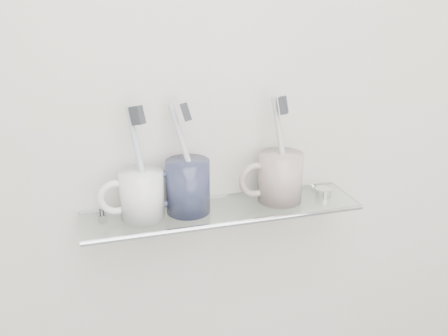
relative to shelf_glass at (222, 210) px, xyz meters
name	(u,v)px	position (x,y,z in m)	size (l,w,h in m)	color
wall_back	(213,119)	(0.00, 0.06, 0.15)	(2.50, 2.50, 0.00)	beige
shelf_glass	(222,210)	(0.00, 0.00, 0.00)	(0.50, 0.12, 0.01)	silver
shelf_rail	(232,224)	(0.00, -0.06, 0.00)	(0.01, 0.01, 0.50)	silver
bracket_left	(102,219)	(-0.21, 0.05, -0.01)	(0.02, 0.02, 0.03)	silver
bracket_right	(316,193)	(0.21, 0.05, -0.01)	(0.02, 0.02, 0.03)	silver
mug_left	(142,195)	(-0.14, 0.00, 0.05)	(0.08, 0.08, 0.08)	white
mug_left_handle	(116,198)	(-0.19, 0.00, 0.05)	(0.06, 0.06, 0.01)	white
toothbrush_left	(140,162)	(-0.14, 0.00, 0.10)	(0.01, 0.01, 0.19)	#9DB9C3
bristles_left	(137,115)	(-0.14, 0.00, 0.19)	(0.01, 0.02, 0.03)	#2B2F34
mug_center	(188,186)	(-0.06, 0.00, 0.05)	(0.08, 0.08, 0.10)	#232A41
mug_center_handle	(163,189)	(-0.11, 0.00, 0.05)	(0.07, 0.07, 0.01)	#232A41
toothbrush_center	(187,158)	(-0.06, 0.00, 0.10)	(0.01, 0.01, 0.19)	#AAAABE
bristles_center	(186,112)	(-0.06, 0.00, 0.19)	(0.01, 0.02, 0.03)	#2B2F34
mug_right	(280,177)	(0.11, 0.00, 0.05)	(0.08, 0.08, 0.09)	silver
mug_right_handle	(256,180)	(0.07, 0.00, 0.05)	(0.07, 0.07, 0.01)	silver
toothbrush_right	(282,149)	(0.11, 0.00, 0.10)	(0.01, 0.01, 0.19)	#B8B6A0
bristles_right	(283,105)	(0.11, 0.00, 0.19)	(0.01, 0.02, 0.03)	#2B2F34
chrome_cap	(323,191)	(0.20, 0.00, 0.01)	(0.03, 0.03, 0.01)	silver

